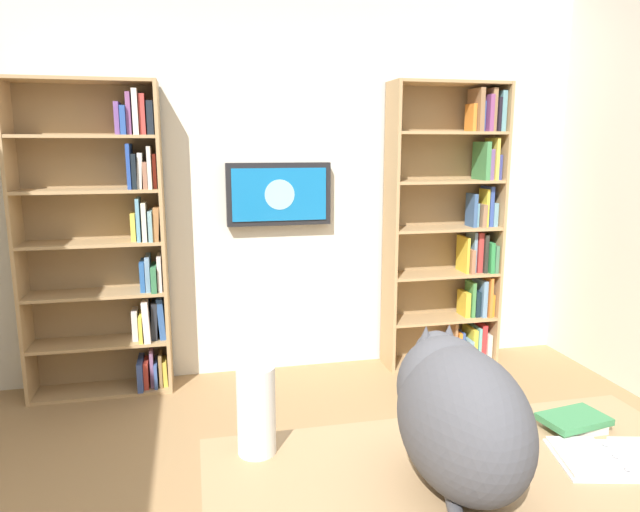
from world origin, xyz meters
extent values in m
cube|color=silver|center=(0.00, -2.23, 1.35)|extent=(4.52, 0.06, 2.70)
cube|color=tan|center=(-1.59, -2.04, 1.01)|extent=(0.02, 0.28, 2.02)
cube|color=tan|center=(-0.78, -2.04, 1.01)|extent=(0.02, 0.28, 2.02)
cube|color=#93754E|center=(-1.19, -2.17, 1.01)|extent=(0.83, 0.01, 2.02)
cube|color=tan|center=(-1.19, -2.04, 0.01)|extent=(0.78, 0.27, 0.02)
cube|color=tan|center=(-1.19, -2.04, 0.34)|extent=(0.78, 0.27, 0.02)
cube|color=tan|center=(-1.19, -2.04, 0.68)|extent=(0.78, 0.27, 0.02)
cube|color=tan|center=(-1.19, -2.04, 1.01)|extent=(0.78, 0.27, 0.02)
cube|color=tan|center=(-1.19, -2.04, 1.35)|extent=(0.78, 0.27, 0.02)
cube|color=tan|center=(-1.19, -2.04, 1.68)|extent=(0.78, 0.27, 0.02)
cube|color=tan|center=(-1.19, -2.04, 2.01)|extent=(0.78, 0.27, 0.02)
cube|color=beige|center=(-1.55, -2.02, 0.12)|extent=(0.04, 0.17, 0.19)
cube|color=red|center=(-1.51, -2.03, 0.15)|extent=(0.05, 0.17, 0.27)
cube|color=#62A2A1|center=(-1.47, -2.05, 0.14)|extent=(0.02, 0.23, 0.25)
cube|color=gold|center=(-1.43, -2.03, 0.14)|extent=(0.03, 0.19, 0.24)
cube|color=#7099AD|center=(-1.39, -2.03, 0.10)|extent=(0.03, 0.22, 0.16)
cube|color=#334E92|center=(-1.35, -2.04, 0.13)|extent=(0.02, 0.14, 0.21)
cube|color=orange|center=(-1.33, -2.05, 0.13)|extent=(0.02, 0.17, 0.21)
cube|color=#936844|center=(-1.29, -2.04, 0.16)|extent=(0.02, 0.14, 0.29)
cube|color=orange|center=(-1.56, -2.03, 0.44)|extent=(0.02, 0.19, 0.17)
cube|color=orange|center=(-1.53, -2.04, 0.50)|extent=(0.02, 0.24, 0.30)
cube|color=#658DB1|center=(-1.49, -2.03, 0.49)|extent=(0.03, 0.19, 0.27)
cube|color=#12242E|center=(-1.45, -2.03, 0.45)|extent=(0.04, 0.15, 0.19)
cube|color=#428445|center=(-1.41, -2.02, 0.48)|extent=(0.03, 0.13, 0.26)
cube|color=gold|center=(-1.37, -2.04, 0.45)|extent=(0.04, 0.15, 0.18)
cube|color=#417653|center=(-1.56, -2.03, 0.79)|extent=(0.03, 0.23, 0.20)
cube|color=#2B8343|center=(-1.52, -2.03, 0.80)|extent=(0.04, 0.23, 0.22)
cube|color=#272823|center=(-1.48, -2.04, 0.83)|extent=(0.03, 0.20, 0.28)
cube|color=#AD3432|center=(-1.45, -2.04, 0.83)|extent=(0.04, 0.16, 0.29)
cube|color=#6A8DA9|center=(-1.41, -2.04, 0.84)|extent=(0.02, 0.15, 0.30)
cube|color=#99684B|center=(-1.38, -2.03, 0.78)|extent=(0.03, 0.22, 0.17)
cube|color=yellow|center=(-1.35, -2.04, 0.82)|extent=(0.02, 0.18, 0.26)
cube|color=#6798AC|center=(-1.55, -2.04, 1.11)|extent=(0.03, 0.16, 0.17)
cube|color=#324B9C|center=(-1.52, -2.04, 1.17)|extent=(0.03, 0.16, 0.29)
cube|color=gold|center=(-1.48, -2.02, 1.16)|extent=(0.02, 0.13, 0.27)
cube|color=#8F694B|center=(-1.45, -2.03, 1.10)|extent=(0.04, 0.17, 0.16)
cube|color=#5F9BB0|center=(-1.42, -2.04, 1.11)|extent=(0.02, 0.14, 0.17)
cube|color=#365789|center=(-1.39, -2.02, 1.14)|extent=(0.03, 0.14, 0.24)
cube|color=#3A418D|center=(-1.56, -2.03, 1.44)|extent=(0.02, 0.16, 0.18)
cube|color=gold|center=(-1.52, -2.02, 1.50)|extent=(0.02, 0.19, 0.29)
cube|color=#70508D|center=(-1.49, -2.04, 1.46)|extent=(0.04, 0.18, 0.21)
cube|color=#3F8149|center=(-1.45, -2.03, 1.49)|extent=(0.03, 0.22, 0.27)
cube|color=#639BA4|center=(-1.55, -2.03, 1.83)|extent=(0.03, 0.19, 0.28)
cube|color=black|center=(-1.51, -2.03, 1.81)|extent=(0.02, 0.23, 0.23)
cube|color=#98724B|center=(-1.48, -2.04, 1.84)|extent=(0.03, 0.22, 0.29)
cube|color=#854279|center=(-1.45, -2.03, 1.81)|extent=(0.03, 0.24, 0.25)
cube|color=#38559E|center=(-1.41, -2.05, 1.79)|extent=(0.02, 0.18, 0.21)
cube|color=#8F6946|center=(-1.38, -2.02, 1.84)|extent=(0.04, 0.20, 0.29)
cube|color=orange|center=(-1.35, -2.03, 1.78)|extent=(0.03, 0.13, 0.19)
cube|color=tan|center=(0.75, -2.04, 0.99)|extent=(0.02, 0.28, 1.99)
cube|color=tan|center=(1.62, -2.04, 0.99)|extent=(0.02, 0.28, 1.99)
cube|color=#93754E|center=(1.19, -2.17, 0.99)|extent=(0.89, 0.01, 1.99)
cube|color=tan|center=(1.19, -2.04, 0.01)|extent=(0.84, 0.27, 0.02)
cube|color=tan|center=(1.19, -2.04, 0.34)|extent=(0.84, 0.27, 0.02)
cube|color=tan|center=(1.19, -2.04, 0.67)|extent=(0.84, 0.27, 0.02)
cube|color=tan|center=(1.19, -2.04, 0.99)|extent=(0.84, 0.27, 0.02)
cube|color=tan|center=(1.19, -2.04, 1.32)|extent=(0.84, 0.27, 0.02)
cube|color=tan|center=(1.19, -2.04, 1.65)|extent=(0.84, 0.27, 0.02)
cube|color=tan|center=(1.19, -2.04, 1.98)|extent=(0.84, 0.27, 0.02)
cube|color=gold|center=(0.79, -2.04, 0.11)|extent=(0.03, 0.14, 0.17)
cube|color=olive|center=(0.82, -2.03, 0.13)|extent=(0.02, 0.15, 0.21)
cube|color=#395698|center=(0.85, -2.04, 0.10)|extent=(0.02, 0.21, 0.16)
cube|color=slate|center=(0.87, -2.04, 0.15)|extent=(0.02, 0.15, 0.26)
cube|color=#BD392A|center=(0.91, -2.03, 0.11)|extent=(0.03, 0.17, 0.18)
cube|color=#374C8C|center=(0.94, -2.02, 0.12)|extent=(0.03, 0.24, 0.19)
cube|color=#2F5696|center=(0.79, -2.05, 0.49)|extent=(0.05, 0.18, 0.28)
cube|color=#22252B|center=(0.84, -2.03, 0.47)|extent=(0.05, 0.15, 0.25)
cube|color=silver|center=(0.89, -2.02, 0.48)|extent=(0.05, 0.23, 0.27)
cube|color=gold|center=(0.92, -2.03, 0.43)|extent=(0.02, 0.22, 0.17)
cube|color=silver|center=(0.96, -2.05, 0.45)|extent=(0.04, 0.14, 0.20)
cube|color=silver|center=(0.79, -2.04, 0.79)|extent=(0.03, 0.21, 0.23)
cube|color=#317147|center=(0.82, -2.03, 0.76)|extent=(0.03, 0.24, 0.16)
cube|color=#6A8CAC|center=(0.86, -2.05, 0.79)|extent=(0.03, 0.21, 0.22)
cube|color=#26559C|center=(0.90, -2.04, 0.77)|extent=(0.03, 0.19, 0.19)
cube|color=#A46D3D|center=(0.79, -2.03, 1.11)|extent=(0.05, 0.21, 0.21)
cube|color=#729DA4|center=(0.83, -2.02, 1.10)|extent=(0.03, 0.22, 0.19)
cube|color=beige|center=(0.86, -2.02, 1.13)|extent=(0.03, 0.19, 0.24)
cube|color=#5B95B0|center=(0.90, -2.03, 1.14)|extent=(0.02, 0.19, 0.27)
cube|color=gold|center=(0.93, -2.04, 1.09)|extent=(0.03, 0.13, 0.18)
cube|color=#BE3B2D|center=(0.79, -2.03, 1.44)|extent=(0.02, 0.13, 0.21)
cube|color=beige|center=(0.81, -2.03, 1.46)|extent=(0.02, 0.23, 0.26)
cube|color=#94624B|center=(0.84, -2.03, 1.41)|extent=(0.03, 0.20, 0.16)
cube|color=silver|center=(0.87, -2.03, 1.44)|extent=(0.04, 0.15, 0.22)
cube|color=black|center=(0.90, -2.04, 1.44)|extent=(0.03, 0.21, 0.21)
cube|color=#224298|center=(0.93, -2.04, 1.47)|extent=(0.02, 0.23, 0.28)
cube|color=black|center=(0.79, -2.03, 1.76)|extent=(0.04, 0.13, 0.20)
cube|color=#BA3B36|center=(0.84, -2.03, 1.78)|extent=(0.03, 0.15, 0.24)
cube|color=silver|center=(0.88, -2.05, 1.80)|extent=(0.03, 0.23, 0.27)
cube|color=#80467A|center=(0.92, -2.03, 1.79)|extent=(0.03, 0.15, 0.25)
cube|color=#274A9B|center=(0.95, -2.03, 1.75)|extent=(0.03, 0.21, 0.17)
cube|color=#73488C|center=(0.99, -2.05, 1.76)|extent=(0.03, 0.19, 0.19)
cube|color=black|center=(-0.01, -2.15, 1.27)|extent=(0.71, 0.06, 0.43)
cube|color=#146BB2|center=(-0.01, -2.12, 1.27)|extent=(0.64, 0.01, 0.36)
cylinder|color=#8CCCEA|center=(-0.01, -2.11, 1.27)|extent=(0.20, 0.00, 0.20)
cube|color=#A37F56|center=(-0.14, 0.45, 0.72)|extent=(1.43, 0.68, 0.03)
cube|color=#A37F56|center=(-0.82, 0.15, 0.35)|extent=(0.06, 0.06, 0.70)
ellipsoid|color=#4C4C51|center=(-0.07, 0.51, 0.92)|extent=(0.30, 0.48, 0.37)
ellipsoid|color=#4C4C51|center=(-0.07, 0.40, 0.97)|extent=(0.26, 0.26, 0.28)
sphere|color=#4C4C51|center=(-0.07, 0.34, 1.04)|extent=(0.12, 0.12, 0.12)
cone|color=#4C4C51|center=(-0.11, 0.34, 1.09)|extent=(0.06, 0.06, 0.07)
cone|color=#4C4C51|center=(-0.04, 0.34, 1.09)|extent=(0.06, 0.06, 0.07)
cone|color=beige|center=(-0.11, 0.35, 1.08)|extent=(0.03, 0.03, 0.05)
cone|color=beige|center=(-0.04, 0.35, 1.08)|extent=(0.03, 0.03, 0.05)
cube|color=white|center=(-0.48, 0.46, 0.74)|extent=(0.20, 0.25, 0.01)
cube|color=white|center=(-0.56, 0.48, 0.74)|extent=(0.08, 0.22, 0.01)
cube|color=white|center=(-0.48, 0.46, 0.75)|extent=(0.18, 0.23, 0.01)
cylinder|color=silver|center=(-0.55, 0.55, 0.75)|extent=(0.02, 0.02, 0.01)
cylinder|color=silver|center=(-0.56, 0.48, 0.75)|extent=(0.02, 0.02, 0.01)
cylinder|color=silver|center=(-0.58, 0.42, 0.75)|extent=(0.02, 0.02, 0.01)
cylinder|color=white|center=(0.41, 0.22, 0.86)|extent=(0.11, 0.11, 0.26)
cylinder|color=white|center=(-0.27, 0.21, 0.78)|extent=(0.08, 0.08, 0.10)
cube|color=beige|center=(-0.57, 0.30, 0.75)|extent=(0.15, 0.12, 0.03)
cube|color=#387A47|center=(-0.56, 0.30, 0.77)|extent=(0.22, 0.16, 0.02)
camera|label=1|loc=(0.56, 1.73, 1.60)|focal=32.16mm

